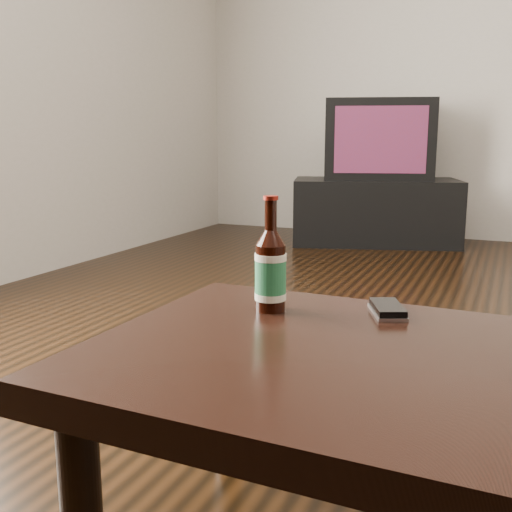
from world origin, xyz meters
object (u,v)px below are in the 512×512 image
at_px(tv_stand, 375,211).
at_px(coffee_table, 431,398).
at_px(phone, 387,309).
at_px(beer_bottle, 270,271).
at_px(tv, 378,140).

relative_size(tv_stand, coffee_table, 1.03).
bearing_deg(phone, beer_bottle, 173.60).
xyz_separation_m(tv_stand, phone, (0.68, -3.05, 0.19)).
bearing_deg(tv_stand, coffee_table, -93.06).
relative_size(tv, beer_bottle, 3.70).
relative_size(beer_bottle, phone, 1.85).
height_order(tv_stand, beer_bottle, beer_bottle).
height_order(beer_bottle, phone, beer_bottle).
distance_m(coffee_table, beer_bottle, 0.39).
relative_size(tv, coffee_table, 0.75).
bearing_deg(coffee_table, beer_bottle, 152.87).
xyz_separation_m(tv, beer_bottle, (0.47, -3.12, -0.24)).
distance_m(coffee_table, phone, 0.26).
bearing_deg(phone, coffee_table, -87.62).
bearing_deg(beer_bottle, tv_stand, 98.61).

